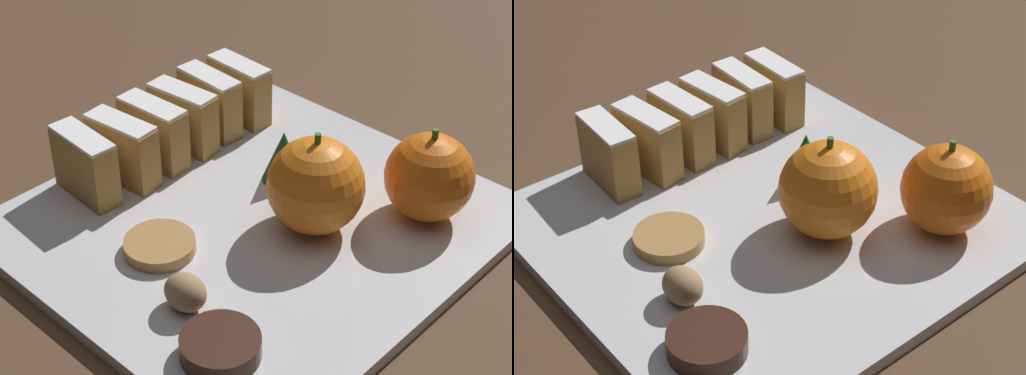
{
  "view_description": "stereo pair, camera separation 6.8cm",
  "coord_description": "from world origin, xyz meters",
  "views": [
    {
      "loc": [
        0.38,
        -0.4,
        0.43
      ],
      "look_at": [
        0.0,
        0.0,
        0.04
      ],
      "focal_mm": 60.0,
      "sensor_mm": 36.0,
      "label": 1
    },
    {
      "loc": [
        0.43,
        -0.35,
        0.43
      ],
      "look_at": [
        0.0,
        0.0,
        0.04
      ],
      "focal_mm": 60.0,
      "sensor_mm": 36.0,
      "label": 2
    }
  ],
  "objects": [
    {
      "name": "ground_plane",
      "position": [
        0.0,
        0.0,
        0.0
      ],
      "size": [
        6.0,
        6.0,
        0.0
      ],
      "primitive_type": "plane",
      "color": "#513823"
    },
    {
      "name": "serving_platter",
      "position": [
        0.0,
        0.0,
        0.01
      ],
      "size": [
        0.33,
        0.36,
        0.01
      ],
      "color": "silver",
      "rests_on": "ground_plane"
    },
    {
      "name": "stollen_slice_front",
      "position": [
        -0.13,
        -0.07,
        0.04
      ],
      "size": [
        0.07,
        0.03,
        0.06
      ],
      "color": "#B28442",
      "rests_on": "serving_platter"
    },
    {
      "name": "stollen_slice_second",
      "position": [
        -0.12,
        -0.04,
        0.04
      ],
      "size": [
        0.07,
        0.03,
        0.06
      ],
      "color": "#B28442",
      "rests_on": "serving_platter"
    },
    {
      "name": "stollen_slice_third",
      "position": [
        -0.12,
        -0.0,
        0.04
      ],
      "size": [
        0.07,
        0.03,
        0.06
      ],
      "color": "#B28442",
      "rests_on": "serving_platter"
    },
    {
      "name": "stollen_slice_fourth",
      "position": [
        -0.12,
        0.04,
        0.04
      ],
      "size": [
        0.07,
        0.03,
        0.06
      ],
      "color": "#B28442",
      "rests_on": "serving_platter"
    },
    {
      "name": "stollen_slice_fifth",
      "position": [
        -0.13,
        0.07,
        0.04
      ],
      "size": [
        0.07,
        0.03,
        0.06
      ],
      "color": "#B28442",
      "rests_on": "serving_platter"
    },
    {
      "name": "stollen_slice_sixth",
      "position": [
        -0.12,
        0.11,
        0.04
      ],
      "size": [
        0.07,
        0.03,
        0.06
      ],
      "color": "#B28442",
      "rests_on": "serving_platter"
    },
    {
      "name": "orange_near",
      "position": [
        0.04,
        0.02,
        0.05
      ],
      "size": [
        0.08,
        0.08,
        0.09
      ],
      "color": "orange",
      "rests_on": "serving_platter"
    },
    {
      "name": "orange_far",
      "position": [
        0.1,
        0.1,
        0.05
      ],
      "size": [
        0.07,
        0.07,
        0.08
      ],
      "color": "orange",
      "rests_on": "serving_platter"
    },
    {
      "name": "walnut",
      "position": [
        0.04,
        -0.11,
        0.03
      ],
      "size": [
        0.03,
        0.03,
        0.03
      ],
      "color": "#9E7A51",
      "rests_on": "serving_platter"
    },
    {
      "name": "chocolate_cookie",
      "position": [
        0.09,
        -0.13,
        0.02
      ],
      "size": [
        0.06,
        0.06,
        0.02
      ],
      "color": "#381E14",
      "rests_on": "serving_platter"
    },
    {
      "name": "gingerbread_cookie",
      "position": [
        -0.03,
        -0.08,
        0.02
      ],
      "size": [
        0.06,
        0.06,
        0.01
      ],
      "color": "#B27F47",
      "rests_on": "serving_platter"
    },
    {
      "name": "evergreen_sprig",
      "position": [
        -0.02,
        0.06,
        0.04
      ],
      "size": [
        0.04,
        0.04,
        0.05
      ],
      "color": "#195623",
      "rests_on": "serving_platter"
    }
  ]
}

